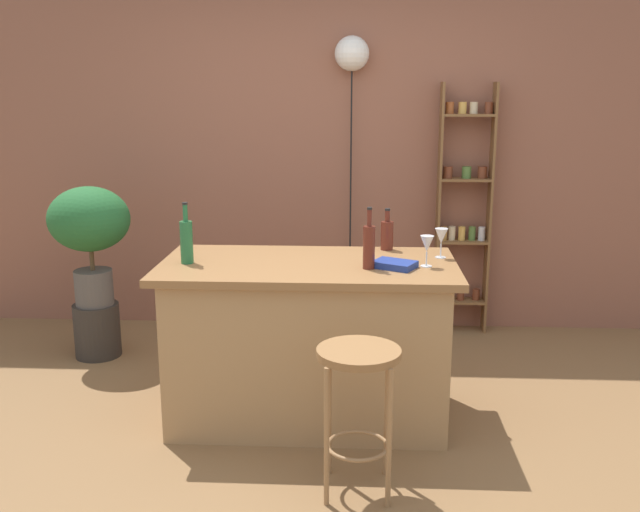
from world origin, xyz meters
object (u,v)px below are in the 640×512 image
Objects in this scene: bottle_soda_blue at (369,246)px; bottle_olive_oil at (186,240)px; plant_stool at (97,330)px; potted_plant at (89,227)px; cookbook at (394,264)px; bar_stool at (358,384)px; wine_glass_left at (427,245)px; bottle_sauce_amber at (387,234)px; pendant_globe_light at (352,56)px; spice_shelf at (464,207)px; wine_glass_center at (441,237)px.

bottle_olive_oil is at bearing 176.04° from bottle_soda_blue.
plant_stool is 1.14× the size of bottle_soda_blue.
potted_plant is at bearing 0.00° from plant_stool.
cookbook is (1.96, -0.93, 0.72)m from plant_stool.
bottle_olive_oil is at bearing 142.54° from bar_stool.
plant_stool is 2.45m from wine_glass_left.
bottle_sauce_amber is (1.08, 0.38, -0.03)m from bottle_olive_oil.
wine_glass_left is (0.30, 0.06, -0.00)m from bottle_soda_blue.
bottle_olive_oil is (0.86, -0.88, 0.82)m from plant_stool.
bottle_sauce_amber is 1.61m from pendant_globe_light.
bottle_olive_oil is 1.27m from wine_glass_left.
bottle_soda_blue is (-0.72, -1.62, 0.06)m from spice_shelf.
wine_glass_left is at bearing -22.71° from plant_stool.
bottle_soda_blue reaches higher than bottle_sauce_amber.
potted_plant reaches higher than wine_glass_center.
bar_stool is 2.41m from plant_stool.
plant_stool is at bearing 162.82° from wine_glass_center.
pendant_globe_light is (0.85, 1.59, 1.01)m from bottle_olive_oil.
potted_plant is at bearing 138.29° from bar_stool.
wine_glass_center is (2.23, -0.69, 0.82)m from plant_stool.
plant_stool is 2.29m from cookbook.
wine_glass_center is at bearing 64.46° from wine_glass_left.
wine_glass_left is at bearing 39.26° from cookbook.
plant_stool is 2.22m from bottle_soda_blue.
spice_shelf reaches higher than bottle_soda_blue.
cookbook is (-0.27, -0.24, -0.10)m from wine_glass_center.
bottle_olive_oil is at bearing -137.34° from spice_shelf.
bottle_olive_oil is (-0.92, 0.70, 0.49)m from bar_stool.
potted_plant reaches higher than wine_glass_left.
potted_plant is 2.17m from cookbook.
bottle_sauce_amber is (0.16, 1.09, 0.46)m from bar_stool.
cookbook reaches higher than bar_stool.
potted_plant is (-2.55, -0.67, -0.05)m from spice_shelf.
bar_stool is at bearing -108.84° from spice_shelf.
bottle_soda_blue is at bearing -142.79° from cookbook.
spice_shelf reaches higher than cookbook.
cookbook reaches higher than plant_stool.
potted_plant reaches higher than bar_stool.
plant_stool is at bearing -157.78° from pendant_globe_light.
cookbook is at bearing -25.30° from plant_stool.
bottle_soda_blue is (0.05, 0.63, 0.49)m from bar_stool.
bottle_sauce_amber reaches higher than bar_stool.
bottle_sauce_amber is 0.11× the size of pendant_globe_light.
plant_stool is at bearing 138.29° from bar_stool.
spice_shelf is 2.74m from plant_stool.
bottle_soda_blue is (0.96, -0.07, -0.00)m from bottle_olive_oil.
bottle_soda_blue is 1.96× the size of wine_glass_left.
pendant_globe_light is at bearing 100.49° from bottle_sauce_amber.
bottle_soda_blue is 1.96× the size of wine_glass_center.
bottle_sauce_amber is 1.47× the size of wine_glass_left.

